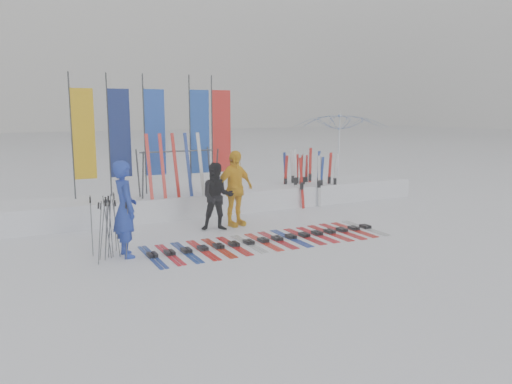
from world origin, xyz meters
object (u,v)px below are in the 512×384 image
tent_canopy (340,152)px  ski_rack (178,166)px  person_blue (125,209)px  ski_row (271,240)px  person_yellow (235,188)px  person_black (217,197)px

tent_canopy → ski_rack: size_ratio=1.54×
person_blue → tent_canopy: bearing=-66.0°
person_blue → ski_row: 3.23m
person_blue → ski_row: bearing=-99.0°
person_blue → person_yellow: person_blue is taller
person_yellow → ski_row: (0.08, -1.72, -0.91)m
person_yellow → person_black: bearing=-172.0°
person_yellow → ski_row: size_ratio=0.34×
person_blue → ski_rack: bearing=-38.0°
person_black → ski_rack: bearing=120.5°
person_black → ski_row: size_ratio=0.30×
person_black → tent_canopy: tent_canopy is taller
person_yellow → ski_row: bearing=-102.1°
person_yellow → tent_canopy: (5.31, 2.89, 0.47)m
person_blue → person_black: person_blue is taller
person_black → tent_canopy: bearing=46.8°
tent_canopy → ski_row: 7.10m
person_black → ski_row: (0.64, -1.49, -0.78)m
person_yellow → ski_rack: 1.88m
person_black → ski_row: 1.80m
person_blue → ski_row: size_ratio=0.35×
person_blue → tent_canopy: (8.30, 4.31, 0.46)m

